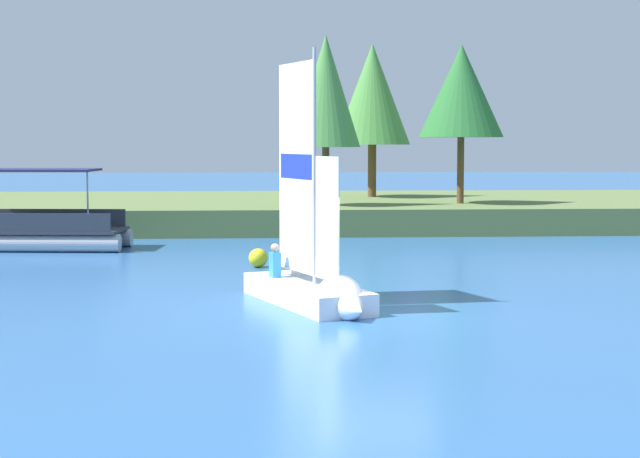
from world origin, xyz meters
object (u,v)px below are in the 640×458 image
shoreline_tree_midright (372,95)px  channel_buoy (258,258)px  shoreline_tree_centre (326,91)px  pontoon_boat (32,229)px  shoreline_tree_right (461,91)px  sailboat (319,287)px

shoreline_tree_midright → channel_buoy: 19.70m
shoreline_tree_centre → pontoon_boat: size_ratio=1.05×
channel_buoy → shoreline_tree_centre: bearing=76.7°
shoreline_tree_midright → shoreline_tree_right: shoreline_tree_midright is taller
shoreline_tree_centre → pontoon_boat: shoreline_tree_centre is taller
shoreline_tree_centre → channel_buoy: 13.27m
shoreline_tree_centre → pontoon_boat: 13.17m
shoreline_tree_midright → pontoon_boat: bearing=-136.1°
shoreline_tree_right → pontoon_boat: size_ratio=1.00×
shoreline_tree_centre → pontoon_boat: bearing=-149.2°
shoreline_tree_right → pontoon_boat: 18.48m
pontoon_boat → channel_buoy: (7.67, -5.55, -0.40)m
shoreline_tree_midright → sailboat: bearing=-99.0°
shoreline_tree_midright → channel_buoy: size_ratio=12.88×
shoreline_tree_centre → channel_buoy: (-2.78, -11.79, -5.41)m
shoreline_tree_centre → sailboat: shoreline_tree_centre is taller
shoreline_tree_right → shoreline_tree_centre: bearing=-169.6°
sailboat → pontoon_boat: 15.85m
sailboat → shoreline_tree_centre: bearing=155.0°
shoreline_tree_midright → pontoon_boat: 18.84m
shoreline_tree_midright → channel_buoy: shoreline_tree_midright is taller
pontoon_boat → shoreline_tree_centre: bearing=36.0°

